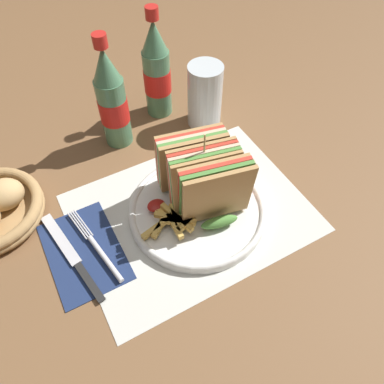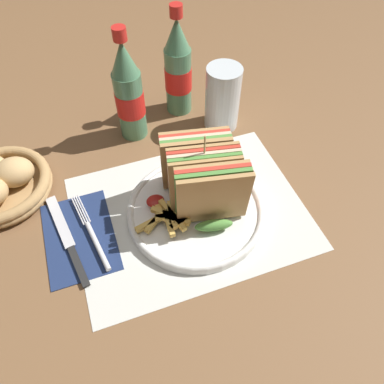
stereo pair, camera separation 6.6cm
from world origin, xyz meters
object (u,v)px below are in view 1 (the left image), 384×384
object	(u,v)px
plate_main	(197,210)
glass_near	(205,100)
knife	(72,256)
coke_bottle_far	(157,72)
club_sandwich	(203,177)
fork	(100,251)
coke_bottle_near	(112,101)

from	to	relation	value
plate_main	glass_near	world-z (taller)	glass_near
knife	coke_bottle_far	xyz separation A→B (m)	(0.29, 0.28, 0.10)
club_sandwich	fork	xyz separation A→B (m)	(-0.20, -0.01, -0.07)
coke_bottle_near	knife	bearing A→B (deg)	-127.46
fork	glass_near	xyz separation A→B (m)	(0.32, 0.21, 0.05)
club_sandwich	glass_near	xyz separation A→B (m)	(0.12, 0.20, -0.02)
club_sandwich	glass_near	world-z (taller)	club_sandwich
plate_main	club_sandwich	distance (m)	0.07
plate_main	knife	size ratio (longest dim) A/B	1.22
club_sandwich	knife	distance (m)	0.26
club_sandwich	coke_bottle_far	distance (m)	0.29
knife	coke_bottle_near	size ratio (longest dim) A/B	0.85
plate_main	knife	distance (m)	0.23
plate_main	coke_bottle_near	world-z (taller)	coke_bottle_near
fork	plate_main	bearing A→B (deg)	-11.58
coke_bottle_far	fork	bearing A→B (deg)	-130.81
plate_main	knife	world-z (taller)	plate_main
glass_near	knife	bearing A→B (deg)	-151.94
knife	glass_near	bearing A→B (deg)	18.23
fork	coke_bottle_far	distance (m)	0.40
knife	coke_bottle_near	world-z (taller)	coke_bottle_near
knife	glass_near	distance (m)	0.42
knife	coke_bottle_far	world-z (taller)	coke_bottle_far
coke_bottle_far	glass_near	distance (m)	0.12
fork	coke_bottle_far	xyz separation A→B (m)	(0.25, 0.29, 0.09)
plate_main	coke_bottle_far	bearing A→B (deg)	77.23
fork	knife	size ratio (longest dim) A/B	0.85
plate_main	club_sandwich	world-z (taller)	club_sandwich
coke_bottle_near	plate_main	bearing A→B (deg)	-78.54
club_sandwich	plate_main	bearing A→B (deg)	-143.91
plate_main	coke_bottle_near	xyz separation A→B (m)	(-0.05, 0.25, 0.09)
plate_main	club_sandwich	xyz separation A→B (m)	(0.02, 0.01, 0.07)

